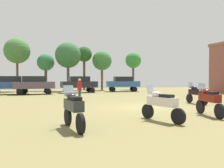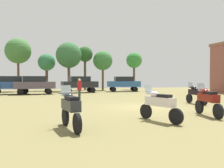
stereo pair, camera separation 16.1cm
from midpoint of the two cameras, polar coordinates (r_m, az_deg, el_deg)
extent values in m
cube|color=olive|center=(14.06, 7.57, -5.76)|extent=(44.00, 52.00, 0.02)
cylinder|color=black|center=(12.14, 20.97, -5.33)|extent=(0.25, 0.68, 0.67)
cylinder|color=black|center=(10.74, 25.06, -6.24)|extent=(0.25, 0.68, 0.67)
cube|color=maroon|center=(11.38, 22.91, -3.19)|extent=(0.63, 1.43, 0.36)
ellipsoid|color=maroon|center=(11.64, 22.17, -1.70)|extent=(0.41, 0.53, 0.24)
cube|color=black|center=(11.16, 23.55, -2.05)|extent=(0.41, 0.61, 0.12)
cube|color=silver|center=(11.93, 21.37, -0.75)|extent=(0.38, 0.22, 0.39)
cylinder|color=#B7B7BC|center=(11.84, 21.60, -1.06)|extent=(0.61, 0.16, 0.04)
cylinder|color=black|center=(10.01, 8.50, -6.79)|extent=(0.30, 0.64, 0.63)
cylinder|color=black|center=(8.92, 15.83, -7.84)|extent=(0.30, 0.64, 0.63)
cube|color=silver|center=(9.39, 11.97, -4.32)|extent=(0.74, 1.43, 0.36)
ellipsoid|color=silver|center=(9.58, 10.61, -2.52)|extent=(0.44, 0.55, 0.24)
cube|color=black|center=(9.20, 13.08, -2.94)|extent=(0.45, 0.62, 0.12)
cube|color=silver|center=(9.81, 9.16, -1.36)|extent=(0.39, 0.25, 0.39)
cylinder|color=#B7B7BC|center=(9.74, 9.58, -1.74)|extent=(0.60, 0.21, 0.04)
cylinder|color=black|center=(8.66, -11.61, -8.00)|extent=(0.21, 0.67, 0.65)
cylinder|color=black|center=(7.25, -8.58, -9.83)|extent=(0.21, 0.67, 0.65)
cube|color=#272B2F|center=(7.88, -10.25, -5.20)|extent=(0.53, 1.30, 0.36)
ellipsoid|color=#272B2F|center=(8.12, -10.81, -3.02)|extent=(0.38, 0.52, 0.24)
cube|color=black|center=(7.64, -9.80, -3.60)|extent=(0.37, 0.60, 0.12)
cube|color=silver|center=(8.42, -11.39, -1.65)|extent=(0.38, 0.20, 0.39)
cylinder|color=#B7B7BC|center=(8.33, -11.22, -2.09)|extent=(0.62, 0.12, 0.04)
cylinder|color=black|center=(17.16, 18.64, -3.44)|extent=(0.14, 0.63, 0.63)
cylinder|color=black|center=(15.92, 21.91, -3.84)|extent=(0.14, 0.63, 0.63)
cube|color=black|center=(16.50, 20.22, -1.92)|extent=(0.40, 1.34, 0.36)
ellipsoid|color=black|center=(16.72, 19.62, -0.91)|extent=(0.34, 0.49, 0.24)
cube|color=black|center=(16.30, 20.72, -1.12)|extent=(0.32, 0.57, 0.12)
cube|color=silver|center=(16.99, 18.96, -0.27)|extent=(0.36, 0.16, 0.39)
cylinder|color=#B7B7BC|center=(16.91, 19.15, -0.48)|extent=(0.62, 0.06, 0.04)
cylinder|color=black|center=(29.43, 0.11, -1.37)|extent=(0.67, 0.32, 0.64)
cylinder|color=black|center=(30.85, -0.32, -1.25)|extent=(0.67, 0.32, 0.64)
cylinder|color=black|center=(30.04, 5.63, -1.33)|extent=(0.67, 0.32, 0.64)
cylinder|color=black|center=(31.43, 4.95, -1.20)|extent=(0.67, 0.32, 0.64)
cube|color=#2C5E9D|center=(30.38, 2.61, 0.02)|extent=(4.54, 2.47, 0.75)
cube|color=black|center=(30.37, 2.62, 1.30)|extent=(2.59, 1.95, 0.61)
cylinder|color=black|center=(25.52, -22.39, -1.90)|extent=(0.66, 0.27, 0.64)
cylinder|color=black|center=(26.96, -22.43, -1.73)|extent=(0.66, 0.27, 0.64)
cylinder|color=black|center=(25.73, -15.86, -1.82)|extent=(0.66, 0.27, 0.64)
cylinder|color=black|center=(27.16, -16.25, -1.66)|extent=(0.66, 0.27, 0.64)
cube|color=#524656|center=(26.27, -19.24, -0.27)|extent=(4.43, 2.14, 0.75)
cube|color=black|center=(26.26, -19.25, 1.21)|extent=(2.49, 1.77, 0.61)
cylinder|color=black|center=(27.06, -11.04, -1.64)|extent=(0.66, 0.27, 0.64)
cylinder|color=black|center=(28.46, -11.66, -1.50)|extent=(0.66, 0.27, 0.64)
cylinder|color=black|center=(27.83, -5.15, -1.54)|extent=(0.66, 0.27, 0.64)
cylinder|color=black|center=(29.20, -6.03, -1.40)|extent=(0.66, 0.27, 0.64)
cube|color=black|center=(28.07, -8.45, -0.11)|extent=(4.44, 2.15, 0.75)
cube|color=black|center=(28.06, -8.45, 1.28)|extent=(2.49, 1.78, 0.61)
cylinder|color=black|center=(26.43, -21.47, -1.78)|extent=(0.65, 0.25, 0.64)
cylinder|color=black|center=(27.86, -21.19, -1.62)|extent=(0.65, 0.25, 0.64)
cube|color=#2E5297|center=(27.29, -24.40, -0.26)|extent=(4.37, 1.98, 0.75)
cube|color=black|center=(27.28, -24.41, 1.17)|extent=(2.43, 1.68, 0.61)
cylinder|color=#2F3741|center=(17.75, -8.49, -2.88)|extent=(0.14, 0.14, 0.84)
cylinder|color=#2F3741|center=(17.91, -8.34, -2.84)|extent=(0.14, 0.14, 0.84)
cylinder|color=#AA181E|center=(17.79, -8.42, -0.44)|extent=(0.46, 0.46, 0.67)
sphere|color=tan|center=(17.78, -8.42, 1.00)|extent=(0.23, 0.23, 0.23)
cylinder|color=brown|center=(33.81, -16.43, 1.37)|extent=(0.38, 0.38, 3.52)
sphere|color=#367A4B|center=(33.89, -16.46, 5.28)|extent=(2.45, 2.45, 2.45)
cylinder|color=brown|center=(33.55, -22.84, 2.35)|extent=(0.30, 0.30, 4.73)
sphere|color=#447B3A|center=(33.75, -22.89, 7.69)|extent=(3.45, 3.45, 3.45)
cylinder|color=brown|center=(36.18, 5.22, 1.86)|extent=(0.33, 0.33, 4.08)
sphere|color=#368938|center=(36.29, 5.23, 5.96)|extent=(2.49, 2.49, 2.49)
cylinder|color=brown|center=(32.28, -11.12, 2.00)|extent=(0.38, 0.38, 4.20)
sphere|color=#376E3D|center=(32.45, -11.14, 7.14)|extent=(3.58, 3.58, 3.58)
cylinder|color=brown|center=(34.48, -7.14, 2.55)|extent=(0.36, 0.36, 4.89)
sphere|color=#2A5928|center=(34.67, -7.16, 7.45)|extent=(2.32, 2.32, 2.32)
cylinder|color=brown|center=(34.18, -2.66, 1.65)|extent=(0.32, 0.32, 3.79)
sphere|color=#3D7E3C|center=(34.29, -2.66, 5.91)|extent=(2.92, 2.92, 2.92)
camera|label=1|loc=(0.08, -90.23, -0.01)|focal=36.34mm
camera|label=2|loc=(0.08, 89.77, 0.01)|focal=36.34mm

